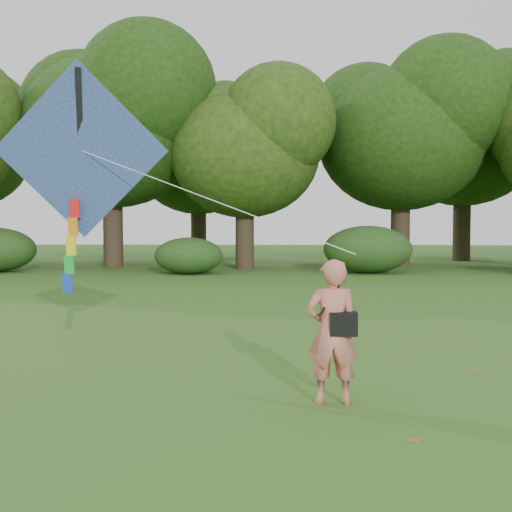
{
  "coord_description": "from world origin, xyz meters",
  "views": [
    {
      "loc": [
        -0.31,
        -7.54,
        2.0
      ],
      "look_at": [
        -0.73,
        2.0,
        1.5
      ],
      "focal_mm": 45.0,
      "sensor_mm": 36.0,
      "label": 1
    }
  ],
  "objects": [
    {
      "name": "ground",
      "position": [
        0.0,
        0.0,
        0.0
      ],
      "size": [
        100.0,
        100.0,
        0.0
      ],
      "primitive_type": "plane",
      "color": "#265114",
      "rests_on": "ground"
    },
    {
      "name": "man_kite_flyer",
      "position": [
        0.22,
        -0.52,
        0.8
      ],
      "size": [
        0.61,
        0.42,
        1.6
      ],
      "primitive_type": "imported",
      "rotation": [
        0.0,
        0.0,
        3.21
      ],
      "color": "#CF6E61",
      "rests_on": "ground"
    },
    {
      "name": "crossbody_bag",
      "position": [
        0.33,
        -0.55,
        0.91
      ],
      "size": [
        0.43,
        0.2,
        0.67
      ],
      "color": "black",
      "rests_on": "ground"
    },
    {
      "name": "flying_kite",
      "position": [
        -3.09,
        1.17,
        2.94
      ],
      "size": [
        4.77,
        2.05,
        3.15
      ],
      "color": "#24519D",
      "rests_on": "ground"
    },
    {
      "name": "tree_line",
      "position": [
        1.67,
        22.88,
        5.6
      ],
      "size": [
        54.7,
        15.3,
        9.48
      ],
      "color": "#3A2D1E",
      "rests_on": "ground"
    },
    {
      "name": "shrub_band",
      "position": [
        -0.72,
        17.6,
        0.86
      ],
      "size": [
        39.15,
        3.22,
        1.88
      ],
      "color": "#264919",
      "rests_on": "ground"
    },
    {
      "name": "fallen_leaves",
      "position": [
        -0.09,
        4.24,
        0.01
      ],
      "size": [
        9.98,
        13.35,
        0.01
      ],
      "color": "brown",
      "rests_on": "ground"
    }
  ]
}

